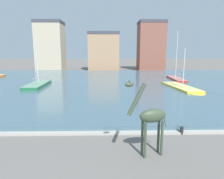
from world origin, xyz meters
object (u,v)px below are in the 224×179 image
giraffe_statue (151,117)px  sailboat_yellow (183,89)px  sailboat_green (39,85)px  mooring_bollard (182,131)px  sailboat_red (175,79)px

giraffe_statue → sailboat_yellow: 18.84m
sailboat_green → mooring_bollard: (14.98, -17.36, -0.19)m
giraffe_statue → sailboat_yellow: (8.00, 16.96, -1.74)m
giraffe_statue → sailboat_yellow: sailboat_yellow is taller
giraffe_statue → mooring_bollard: size_ratio=8.18×
sailboat_yellow → mooring_bollard: 15.19m
mooring_bollard → giraffe_statue: bearing=-134.4°
sailboat_yellow → sailboat_red: sailboat_red is taller
giraffe_statue → sailboat_red: size_ratio=0.46×
sailboat_yellow → sailboat_red: 10.02m
sailboat_green → sailboat_red: (22.35, 6.68, -0.04)m
sailboat_yellow → mooring_bollard: (-5.31, -14.23, -0.10)m
sailboat_green → sailboat_yellow: size_ratio=0.83×
giraffe_statue → sailboat_red: sailboat_red is taller
giraffe_statue → sailboat_red: (10.06, 26.78, -1.68)m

